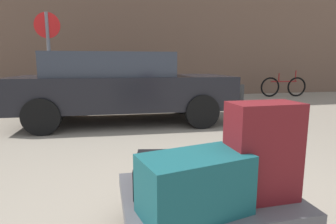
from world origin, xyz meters
The scene contains 9 objects.
luggage_cart centered at (0.00, 0.00, 0.27)m, with size 1.15×0.89×0.34m.
suitcase_black_center centered at (-0.16, 0.13, 0.44)m, with size 0.61×0.46×0.20m, color black.
suitcase_maroon_rear_left centered at (0.31, -0.16, 0.65)m, with size 0.44×0.25×0.63m, color maroon.
duffel_bag_teal_stacked_top centered at (-0.17, -0.25, 0.52)m, with size 0.62×0.35×0.35m, color #144C51.
parked_car centered at (-0.33, 4.12, 0.76)m, with size 4.38×2.07×1.42m.
bicycle_leaning centered at (5.80, 7.38, 0.37)m, with size 1.76×0.25×0.96m.
bollard_kerb_near centered at (2.06, 5.99, 0.29)m, with size 0.23×0.23×0.58m, color #383838.
bollard_kerb_mid centered at (3.34, 5.99, 0.29)m, with size 0.23×0.23×0.58m, color #383838.
no_parking_sign centered at (-1.71, 4.35, 1.37)m, with size 0.50×0.08×2.20m.
Camera 1 is at (-0.66, -1.69, 1.20)m, focal length 29.70 mm.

